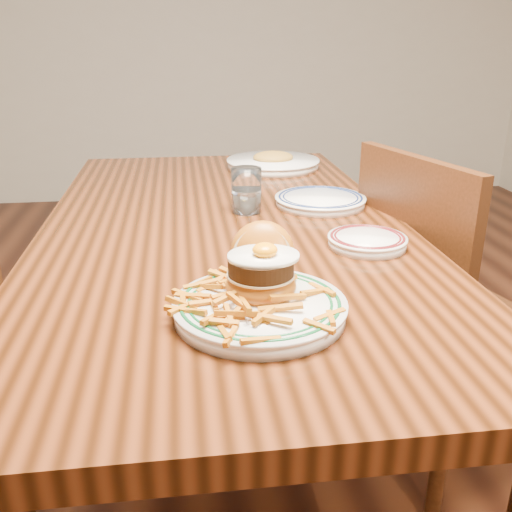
{
  "coord_description": "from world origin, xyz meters",
  "views": [
    {
      "loc": [
        -0.1,
        -1.29,
        1.17
      ],
      "look_at": [
        0.02,
        -0.45,
        0.84
      ],
      "focal_mm": 40.0,
      "sensor_mm": 36.0,
      "label": 1
    }
  ],
  "objects": [
    {
      "name": "side_plate",
      "position": [
        0.28,
        -0.2,
        0.76
      ],
      "size": [
        0.17,
        0.17,
        0.03
      ],
      "rotation": [
        0.0,
        0.0,
        -0.2
      ],
      "color": "white",
      "rests_on": "table"
    },
    {
      "name": "far_plate",
      "position": [
        0.21,
        0.57,
        0.77
      ],
      "size": [
        0.31,
        0.31,
        0.06
      ],
      "rotation": [
        0.0,
        0.0,
        -0.05
      ],
      "color": "white",
      "rests_on": "table"
    },
    {
      "name": "table",
      "position": [
        0.0,
        0.0,
        0.66
      ],
      "size": [
        0.85,
        1.6,
        0.75
      ],
      "color": "black",
      "rests_on": "floor"
    },
    {
      "name": "main_plate",
      "position": [
        0.02,
        -0.47,
        0.79
      ],
      "size": [
        0.27,
        0.29,
        0.13
      ],
      "rotation": [
        0.0,
        0.0,
        -0.18
      ],
      "color": "white",
      "rests_on": "table"
    },
    {
      "name": "water_glass",
      "position": [
        0.06,
        0.08,
        0.8
      ],
      "size": [
        0.07,
        0.07,
        0.11
      ],
      "color": "white",
      "rests_on": "table"
    },
    {
      "name": "floor",
      "position": [
        0.0,
        0.0,
        0.0
      ],
      "size": [
        6.0,
        6.0,
        0.0
      ],
      "primitive_type": "plane",
      "color": "black",
      "rests_on": "ground"
    },
    {
      "name": "rear_plate",
      "position": [
        0.26,
        0.11,
        0.76
      ],
      "size": [
        0.24,
        0.24,
        0.03
      ],
      "rotation": [
        0.0,
        0.0,
        -0.3
      ],
      "color": "white",
      "rests_on": "table"
    },
    {
      "name": "chair_right",
      "position": [
        0.56,
        -0.03,
        0.49
      ],
      "size": [
        0.52,
        0.52,
        0.91
      ],
      "rotation": [
        0.0,
        0.0,
        3.42
      ],
      "color": "#411F0D",
      "rests_on": "floor"
    }
  ]
}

